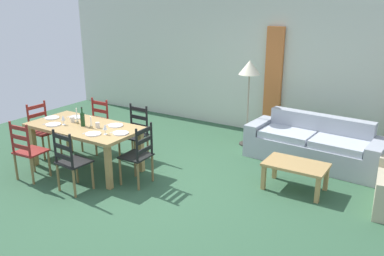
# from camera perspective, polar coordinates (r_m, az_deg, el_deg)

# --- Properties ---
(ground_plane) EXTENTS (9.60, 9.60, 0.02)m
(ground_plane) POSITION_cam_1_polar(r_m,az_deg,el_deg) (6.41, -5.23, -7.65)
(ground_plane) COLOR #30563A
(wall_far) EXTENTS (9.60, 0.16, 2.70)m
(wall_far) POSITION_cam_1_polar(r_m,az_deg,el_deg) (8.75, 7.76, 8.57)
(wall_far) COLOR beige
(wall_far) RESTS_ON ground_plane
(curtain_panel_left) EXTENTS (0.35, 0.08, 2.20)m
(curtain_panel_left) POSITION_cam_1_polar(r_m,az_deg,el_deg) (8.43, 11.29, 6.30)
(curtain_panel_left) COLOR #C86E35
(curtain_panel_left) RESTS_ON ground_plane
(dining_table) EXTENTS (1.90, 0.96, 0.75)m
(dining_table) POSITION_cam_1_polar(r_m,az_deg,el_deg) (6.88, -14.78, -0.35)
(dining_table) COLOR tan
(dining_table) RESTS_ON ground_plane
(dining_chair_near_left) EXTENTS (0.45, 0.43, 0.96)m
(dining_chair_near_left) POSITION_cam_1_polar(r_m,az_deg,el_deg) (6.80, -21.98, -2.97)
(dining_chair_near_left) COLOR maroon
(dining_chair_near_left) RESTS_ON ground_plane
(dining_chair_near_right) EXTENTS (0.44, 0.42, 0.96)m
(dining_chair_near_right) POSITION_cam_1_polar(r_m,az_deg,el_deg) (6.17, -16.58, -4.48)
(dining_chair_near_right) COLOR black
(dining_chair_near_right) RESTS_ON ground_plane
(dining_chair_far_left) EXTENTS (0.42, 0.40, 0.96)m
(dining_chair_far_left) POSITION_cam_1_polar(r_m,az_deg,el_deg) (7.73, -13.23, 0.34)
(dining_chair_far_left) COLOR maroon
(dining_chair_far_left) RESTS_ON ground_plane
(dining_chair_far_right) EXTENTS (0.43, 0.41, 0.96)m
(dining_chair_far_right) POSITION_cam_1_polar(r_m,az_deg,el_deg) (7.19, -7.98, -0.68)
(dining_chair_far_right) COLOR black
(dining_chair_far_right) RESTS_ON ground_plane
(dining_chair_head_west) EXTENTS (0.42, 0.43, 0.96)m
(dining_chair_head_west) POSITION_cam_1_polar(r_m,az_deg,el_deg) (7.78, -20.18, -0.19)
(dining_chair_head_west) COLOR maroon
(dining_chair_head_west) RESTS_ON ground_plane
(dining_chair_head_east) EXTENTS (0.41, 0.43, 0.96)m
(dining_chair_head_east) POSITION_cam_1_polar(r_m,az_deg,el_deg) (6.20, -7.48, -3.74)
(dining_chair_head_east) COLOR black
(dining_chair_head_east) RESTS_ON ground_plane
(dinner_plate_near_left) EXTENTS (0.24, 0.24, 0.02)m
(dinner_plate_near_left) POSITION_cam_1_polar(r_m,az_deg,el_deg) (7.02, -18.85, 0.47)
(dinner_plate_near_left) COLOR white
(dinner_plate_near_left) RESTS_ON dining_table
(fork_near_left) EXTENTS (0.03, 0.17, 0.01)m
(fork_near_left) POSITION_cam_1_polar(r_m,az_deg,el_deg) (7.14, -19.61, 0.61)
(fork_near_left) COLOR silver
(fork_near_left) RESTS_ON dining_table
(dinner_plate_near_right) EXTENTS (0.24, 0.24, 0.02)m
(dinner_plate_near_right) POSITION_cam_1_polar(r_m,az_deg,el_deg) (6.38, -13.66, -0.81)
(dinner_plate_near_right) COLOR white
(dinner_plate_near_right) RESTS_ON dining_table
(fork_near_right) EXTENTS (0.02, 0.17, 0.01)m
(fork_near_right) POSITION_cam_1_polar(r_m,az_deg,el_deg) (6.48, -14.59, -0.63)
(fork_near_right) COLOR silver
(fork_near_right) RESTS_ON dining_table
(dinner_plate_far_left) EXTENTS (0.24, 0.24, 0.02)m
(dinner_plate_far_left) POSITION_cam_1_polar(r_m,az_deg,el_deg) (7.33, -15.87, 1.47)
(dinner_plate_far_left) COLOR white
(dinner_plate_far_left) RESTS_ON dining_table
(fork_far_left) EXTENTS (0.02, 0.17, 0.01)m
(fork_far_left) POSITION_cam_1_polar(r_m,az_deg,el_deg) (7.44, -16.65, 1.60)
(fork_far_left) COLOR silver
(fork_far_left) RESTS_ON dining_table
(dinner_plate_far_right) EXTENTS (0.24, 0.24, 0.02)m
(dinner_plate_far_right) POSITION_cam_1_polar(r_m,az_deg,el_deg) (6.71, -10.65, 0.35)
(dinner_plate_far_right) COLOR white
(dinner_plate_far_right) RESTS_ON dining_table
(fork_far_right) EXTENTS (0.02, 0.17, 0.01)m
(fork_far_right) POSITION_cam_1_polar(r_m,az_deg,el_deg) (6.81, -11.58, 0.51)
(fork_far_right) COLOR silver
(fork_far_right) RESTS_ON dining_table
(dinner_plate_head_west) EXTENTS (0.24, 0.24, 0.02)m
(dinner_plate_head_west) POSITION_cam_1_polar(r_m,az_deg,el_deg) (7.42, -19.01, 1.37)
(dinner_plate_head_west) COLOR white
(dinner_plate_head_west) RESTS_ON dining_table
(fork_head_west) EXTENTS (0.02, 0.17, 0.01)m
(fork_head_west) POSITION_cam_1_polar(r_m,az_deg,el_deg) (7.54, -19.73, 1.49)
(fork_head_west) COLOR silver
(fork_head_west) RESTS_ON dining_table
(dinner_plate_head_east) EXTENTS (0.24, 0.24, 0.02)m
(dinner_plate_head_east) POSITION_cam_1_polar(r_m,az_deg,el_deg) (6.33, -9.95, -0.71)
(dinner_plate_head_east) COLOR white
(dinner_plate_head_east) RESTS_ON dining_table
(fork_head_east) EXTENTS (0.02, 0.17, 0.01)m
(fork_head_east) POSITION_cam_1_polar(r_m,az_deg,el_deg) (6.42, -10.95, -0.53)
(fork_head_east) COLOR silver
(fork_head_east) RESTS_ON dining_table
(wine_bottle) EXTENTS (0.07, 0.07, 0.32)m
(wine_bottle) POSITION_cam_1_polar(r_m,az_deg,el_deg) (6.80, -15.08, 1.22)
(wine_bottle) COLOR #143819
(wine_bottle) RESTS_ON dining_table
(wine_glass_near_left) EXTENTS (0.06, 0.06, 0.16)m
(wine_glass_near_left) POSITION_cam_1_polar(r_m,az_deg,el_deg) (6.96, -17.61, 1.31)
(wine_glass_near_left) COLOR white
(wine_glass_near_left) RESTS_ON dining_table
(wine_glass_near_right) EXTENTS (0.06, 0.06, 0.16)m
(wine_glass_near_right) POSITION_cam_1_polar(r_m,az_deg,el_deg) (6.31, -12.10, 0.08)
(wine_glass_near_right) COLOR white
(wine_glass_near_right) RESTS_ON dining_table
(coffee_cup_primary) EXTENTS (0.07, 0.07, 0.09)m
(coffee_cup_primary) POSITION_cam_1_polar(r_m,az_deg,el_deg) (6.67, -13.08, 0.39)
(coffee_cup_primary) COLOR silver
(coffee_cup_primary) RESTS_ON dining_table
(coffee_cup_secondary) EXTENTS (0.07, 0.07, 0.09)m
(coffee_cup_secondary) POSITION_cam_1_polar(r_m,az_deg,el_deg) (7.08, -16.39, 1.15)
(coffee_cup_secondary) COLOR silver
(coffee_cup_secondary) RESTS_ON dining_table
(candle_tall) EXTENTS (0.05, 0.05, 0.27)m
(candle_tall) POSITION_cam_1_polar(r_m,az_deg,el_deg) (6.97, -15.79, 1.22)
(candle_tall) COLOR #998C66
(candle_tall) RESTS_ON dining_table
(candle_short) EXTENTS (0.05, 0.05, 0.20)m
(candle_short) POSITION_cam_1_polar(r_m,az_deg,el_deg) (6.67, -13.93, 0.41)
(candle_short) COLOR #998C66
(candle_short) RESTS_ON dining_table
(couch) EXTENTS (2.33, 0.95, 0.80)m
(couch) POSITION_cam_1_polar(r_m,az_deg,el_deg) (7.34, 16.74, -2.44)
(couch) COLOR #A0A6B1
(couch) RESTS_ON ground_plane
(coffee_table) EXTENTS (0.90, 0.56, 0.42)m
(coffee_table) POSITION_cam_1_polar(r_m,az_deg,el_deg) (6.20, 14.32, -5.39)
(coffee_table) COLOR tan
(coffee_table) RESTS_ON ground_plane
(standing_lamp) EXTENTS (0.40, 0.40, 1.64)m
(standing_lamp) POSITION_cam_1_polar(r_m,az_deg,el_deg) (7.65, 8.04, 7.67)
(standing_lamp) COLOR #332D28
(standing_lamp) RESTS_ON ground_plane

